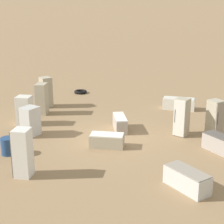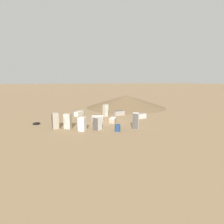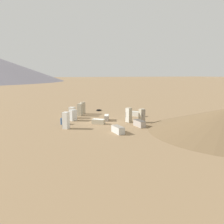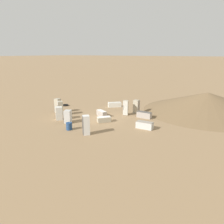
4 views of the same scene
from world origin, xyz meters
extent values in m
plane|color=#937551|center=(0.00, 0.00, 0.00)|extent=(1000.00, 1000.00, 0.00)
cube|color=silver|center=(2.42, 3.22, 0.72)|extent=(0.98, 1.02, 1.44)
cube|color=#56514C|center=(2.76, 3.38, 0.72)|extent=(0.36, 0.71, 1.38)
cylinder|color=#2D2D2D|center=(2.91, 3.14, 0.79)|extent=(0.02, 0.02, 0.50)
cube|color=silver|center=(1.95, -5.93, 0.33)|extent=(1.86, 1.81, 0.66)
cube|color=silver|center=(1.95, -5.93, 0.68)|extent=(1.79, 1.74, 0.04)
cube|color=silver|center=(-5.65, 0.33, 0.35)|extent=(1.78, 0.81, 0.69)
cube|color=gray|center=(-5.65, 0.33, 0.71)|extent=(1.70, 0.78, 0.04)
cube|color=#B2A88E|center=(-2.22, -4.58, 0.88)|extent=(0.68, 0.61, 1.75)
cube|color=gray|center=(-2.57, -4.57, 0.88)|extent=(0.05, 0.58, 1.68)
cylinder|color=#2D2D2D|center=(-2.60, -4.36, 0.96)|extent=(0.02, 0.02, 0.61)
cube|color=silver|center=(4.13, 2.92, 0.77)|extent=(1.04, 1.04, 1.55)
cube|color=silver|center=(4.41, 2.68, 0.77)|extent=(0.50, 0.58, 1.49)
cylinder|color=#2D2D2D|center=(4.27, 2.46, 0.85)|extent=(0.02, 0.02, 0.54)
cube|color=#B2A88E|center=(-0.81, 0.77, 0.28)|extent=(1.55, 1.65, 0.57)
cube|color=silver|center=(-0.81, 0.77, 0.59)|extent=(1.49, 1.58, 0.04)
cube|color=#B2A88E|center=(-1.45, -3.11, 0.94)|extent=(0.78, 0.75, 1.88)
cube|color=silver|center=(-1.56, -2.83, 0.94)|extent=(0.56, 0.25, 1.80)
cylinder|color=#2D2D2D|center=(-1.37, -2.73, 1.03)|extent=(0.02, 0.02, 0.66)
cube|color=white|center=(-1.64, 4.95, 0.95)|extent=(0.89, 0.89, 1.90)
cube|color=#56514C|center=(-1.42, 5.19, 0.95)|extent=(0.50, 0.45, 1.82)
cylinder|color=#2D2D2D|center=(-1.23, 5.06, 1.04)|extent=(0.02, 0.02, 0.66)
cube|color=#A89E93|center=(-4.00, -3.21, 0.35)|extent=(1.77, 0.71, 0.71)
cube|color=#56514C|center=(-4.00, -3.21, 0.73)|extent=(1.69, 0.68, 0.04)
cube|color=#A89E93|center=(0.73, -0.92, 0.35)|extent=(1.68, 1.17, 0.70)
cube|color=silver|center=(0.73, -0.92, 0.72)|extent=(1.61, 1.12, 0.04)
cube|color=#B2A88E|center=(5.39, 1.45, 0.90)|extent=(0.97, 0.93, 1.80)
cube|color=#BCB7AD|center=(5.58, 1.69, 0.90)|extent=(0.62, 0.49, 1.73)
cylinder|color=#2D2D2D|center=(5.81, 1.55, 0.99)|extent=(0.02, 0.02, 0.63)
cube|color=#B2A88E|center=(6.64, 0.69, 0.93)|extent=(0.69, 0.64, 1.85)
cube|color=#56514C|center=(6.99, 0.70, 0.93)|extent=(0.07, 0.59, 1.78)
cylinder|color=#2D2D2D|center=(7.03, 0.49, 1.02)|extent=(0.02, 0.02, 0.65)
torus|color=black|center=(8.52, -2.61, 0.10)|extent=(0.89, 0.89, 0.20)
cylinder|color=navy|center=(0.70, 4.86, 0.38)|extent=(0.62, 0.62, 0.75)
camera|label=1|loc=(-14.46, 8.85, 6.65)|focal=60.00mm
camera|label=2|loc=(9.67, 21.27, 5.40)|focal=28.00mm
camera|label=3|loc=(-25.80, 9.59, 6.06)|focal=35.00mm
camera|label=4|loc=(-14.44, 20.30, 7.66)|focal=35.00mm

